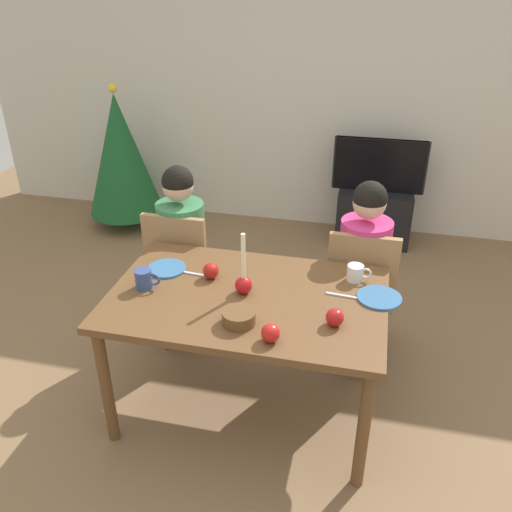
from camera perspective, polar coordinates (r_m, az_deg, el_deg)
The scene contains 21 objects.
ground_plane at distance 3.19m, azimuth -0.84°, elevation -15.56°, with size 7.68×7.68×0.00m, color brown.
back_wall at distance 4.94m, azimuth 6.61°, elevation 17.69°, with size 6.40×0.10×2.60m, color beige.
dining_table at distance 2.77m, azimuth -0.94°, elevation -5.63°, with size 1.40×0.90×0.75m.
chair_left at distance 3.50m, azimuth -7.88°, elevation -0.98°, with size 0.40×0.40×0.90m.
chair_right at distance 3.31m, azimuth 11.05°, elevation -3.19°, with size 0.40×0.40×0.90m.
person_left_child at distance 3.50m, azimuth -7.76°, elevation 0.10°, with size 0.30×0.30×1.17m.
person_right_child at distance 3.30m, azimuth 11.17°, elevation -2.05°, with size 0.30×0.30×1.17m.
tv_stand at distance 4.94m, azimuth 12.41°, elevation 4.24°, with size 0.64×0.40×0.48m, color black.
tv at distance 4.77m, azimuth 13.00°, elevation 9.39°, with size 0.79×0.05×0.46m.
christmas_tree at distance 5.13m, azimuth -14.19°, elevation 10.40°, with size 0.69×0.69×1.33m.
candle_centerpiece at distance 2.71m, azimuth -1.33°, elevation -2.70°, with size 0.09×0.09×0.34m.
plate_left at distance 2.98m, azimuth -9.48°, elevation -1.31°, with size 0.21×0.21×0.01m, color teal.
plate_right at distance 2.76m, azimuth 12.98°, elevation -4.33°, with size 0.22×0.22×0.01m, color teal.
mug_left at distance 2.82m, azimuth -11.80°, elevation -2.41°, with size 0.14×0.09×0.10m.
mug_right at distance 2.87m, azimuth 10.57°, elevation -1.78°, with size 0.13×0.09×0.09m.
fork_left at distance 2.91m, azimuth -6.55°, elevation -1.91°, with size 0.18×0.01×0.01m, color silver.
fork_right at distance 2.75m, azimuth 9.32°, elevation -4.21°, with size 0.18×0.01×0.01m, color silver.
bowl_walnuts at distance 2.51m, azimuth -1.84°, elevation -6.54°, with size 0.16×0.16×0.06m, color brown.
apple_near_candle at distance 2.39m, azimuth 1.56°, elevation -8.19°, with size 0.09×0.09×0.09m, color red.
apple_by_left_plate at distance 2.51m, azimuth 8.39°, elevation -6.48°, with size 0.09×0.09×0.09m, color #AD1819.
apple_by_right_mug at distance 2.86m, azimuth -4.83°, elevation -1.58°, with size 0.09×0.09×0.09m, color #AF1914.
Camera 1 is at (0.56, -2.22, 2.23)m, focal length 37.59 mm.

